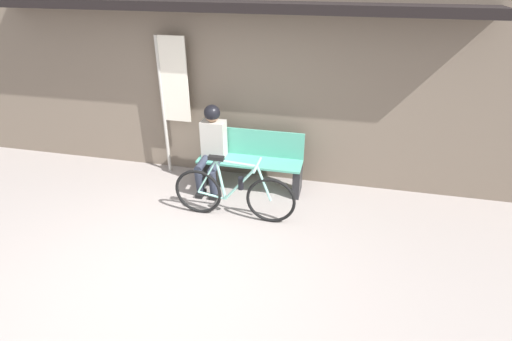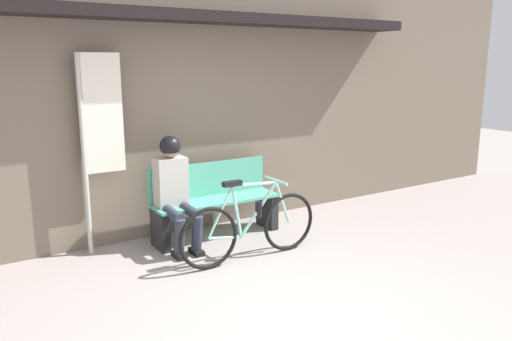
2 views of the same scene
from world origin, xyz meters
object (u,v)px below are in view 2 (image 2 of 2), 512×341
(bicycle, at_px, (251,226))
(person_seated, at_px, (174,185))
(park_bench_near, at_px, (215,203))
(banner_pole, at_px, (97,129))

(bicycle, relative_size, person_seated, 1.29)
(park_bench_near, height_order, bicycle, bicycle)
(park_bench_near, xyz_separation_m, bicycle, (-0.02, -0.84, -0.04))
(person_seated, bearing_deg, bicycle, -54.35)
(park_bench_near, relative_size, bicycle, 0.94)
(park_bench_near, bearing_deg, banner_pole, 170.55)
(bicycle, bearing_deg, banner_pole, 139.58)
(park_bench_near, distance_m, bicycle, 0.84)
(person_seated, height_order, banner_pole, banner_pole)
(banner_pole, bearing_deg, person_seated, -24.14)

